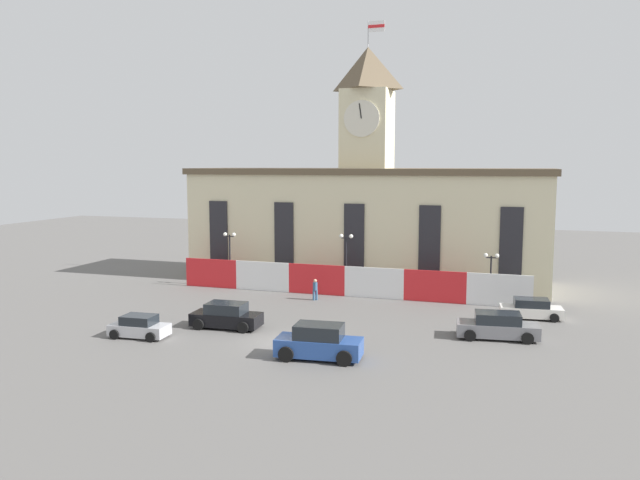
{
  "coord_description": "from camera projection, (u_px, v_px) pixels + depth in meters",
  "views": [
    {
      "loc": [
        14.51,
        -36.75,
        11.51
      ],
      "look_at": [
        0.0,
        8.0,
        5.78
      ],
      "focal_mm": 35.0,
      "sensor_mm": 36.0,
      "label": 1
    }
  ],
  "objects": [
    {
      "name": "ground_plane",
      "position": [
        282.0,
        342.0,
        40.54
      ],
      "size": [
        160.0,
        160.0,
        0.0
      ],
      "primitive_type": "plane",
      "color": "#605E5B"
    },
    {
      "name": "civic_building",
      "position": [
        366.0,
        217.0,
        61.36
      ],
      "size": [
        35.03,
        9.93,
        25.04
      ],
      "color": "beige",
      "rests_on": "ground"
    },
    {
      "name": "banner_fence",
      "position": [
        345.0,
        281.0,
        54.59
      ],
      "size": [
        31.33,
        0.12,
        2.67
      ],
      "color": "red",
      "rests_on": "ground"
    },
    {
      "name": "street_lamp_left",
      "position": [
        230.0,
        247.0,
        58.71
      ],
      "size": [
        1.26,
        0.36,
        5.14
      ],
      "color": "black",
      "rests_on": "ground"
    },
    {
      "name": "street_lamp_right",
      "position": [
        346.0,
        251.0,
        55.21
      ],
      "size": [
        1.26,
        0.36,
        5.39
      ],
      "color": "black",
      "rests_on": "ground"
    },
    {
      "name": "street_lamp_far_left",
      "position": [
        491.0,
        266.0,
        51.49
      ],
      "size": [
        1.26,
        0.36,
        4.21
      ],
      "color": "black",
      "rests_on": "ground"
    },
    {
      "name": "car_white_taxi",
      "position": [
        531.0,
        309.0,
        46.77
      ],
      "size": [
        4.67,
        2.51,
        1.5
      ],
      "rotation": [
        0.0,
        0.0,
        0.11
      ],
      "color": "white",
      "rests_on": "ground"
    },
    {
      "name": "car_gray_pickup",
      "position": [
        497.0,
        326.0,
        41.35
      ],
      "size": [
        5.49,
        2.85,
        1.75
      ],
      "rotation": [
        0.0,
        0.0,
        0.12
      ],
      "color": "slate",
      "rests_on": "ground"
    },
    {
      "name": "car_silver_hatch",
      "position": [
        139.0,
        327.0,
        41.66
      ],
      "size": [
        4.0,
        2.2,
        1.5
      ],
      "rotation": [
        0.0,
        0.0,
        0.06
      ],
      "color": "#B7B7BC",
      "rests_on": "ground"
    },
    {
      "name": "car_blue_van",
      "position": [
        319.0,
        343.0,
        37.0
      ],
      "size": [
        5.25,
        2.72,
        2.1
      ],
      "rotation": [
        0.0,
        0.0,
        0.08
      ],
      "color": "#284C99",
      "rests_on": "ground"
    },
    {
      "name": "car_black_suv",
      "position": [
        226.0,
        316.0,
        44.04
      ],
      "size": [
        5.0,
        2.58,
        1.8
      ],
      "rotation": [
        0.0,
        0.0,
        0.06
      ],
      "color": "black",
      "rests_on": "ground"
    },
    {
      "name": "pedestrian",
      "position": [
        315.0,
        289.0,
        53.01
      ],
      "size": [
        0.55,
        0.55,
        1.82
      ],
      "rotation": [
        0.0,
        0.0,
        5.39
      ],
      "color": "#33567A",
      "rests_on": "ground"
    }
  ]
}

